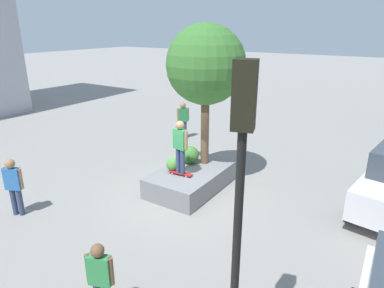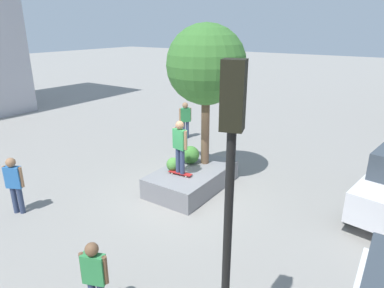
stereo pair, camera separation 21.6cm
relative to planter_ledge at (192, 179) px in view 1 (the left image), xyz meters
The scene contains 11 objects.
ground_plane 0.68m from the planter_ledge, 12.83° to the left, with size 120.00×120.00×0.00m, color gray.
planter_ledge is the anchor object (origin of this frame).
plaza_tree 3.76m from the planter_ledge, behind, with size 2.57×2.57×4.66m.
boxwood_shrub 0.85m from the planter_ledge, 140.24° to the right, with size 0.62×0.62×0.62m, color #3D7A33.
hedge_clump 0.84m from the planter_ledge, 46.18° to the right, with size 0.45×0.45×0.45m, color #4C8C3D.
skateboard 0.70m from the planter_ledge, ahead, with size 0.29×0.82×0.07m.
skateboarder 1.52m from the planter_ledge, ahead, with size 0.27×0.58×1.73m.
traffic_light_corner 7.10m from the planter_ledge, 38.48° to the left, with size 0.37×0.34×4.86m.
passerby_with_bag 5.40m from the planter_ledge, 142.41° to the right, with size 0.50×0.46×1.79m.
bystander_watching 5.69m from the planter_ledge, 15.81° to the left, with size 0.33×0.51×1.61m.
pedestrian_crossing 5.39m from the planter_ledge, 38.17° to the right, with size 0.38×0.54×1.73m.
Camera 1 is at (8.16, 5.53, 5.22)m, focal length 31.67 mm.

